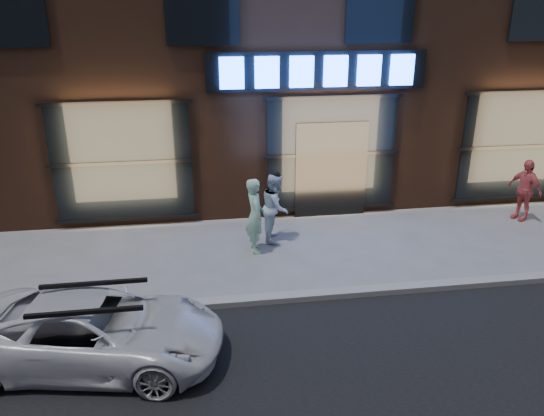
# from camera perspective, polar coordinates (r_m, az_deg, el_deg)

# --- Properties ---
(ground) EXTENTS (90.00, 90.00, 0.00)m
(ground) POSITION_cam_1_polar(r_m,az_deg,el_deg) (10.30, 11.53, -8.94)
(ground) COLOR slate
(ground) RESTS_ON ground
(curb) EXTENTS (60.00, 0.25, 0.12)m
(curb) POSITION_cam_1_polar(r_m,az_deg,el_deg) (10.27, 11.56, -8.65)
(curb) COLOR gray
(curb) RESTS_ON ground
(man_bowtie) EXTENTS (0.45, 0.64, 1.66)m
(man_bowtie) POSITION_cam_1_polar(r_m,az_deg,el_deg) (11.35, -1.83, -0.82)
(man_bowtie) COLOR #9ED0BA
(man_bowtie) RESTS_ON ground
(man_cap) EXTENTS (0.76, 0.89, 1.58)m
(man_cap) POSITION_cam_1_polar(r_m,az_deg,el_deg) (11.92, 0.37, 0.10)
(man_cap) COLOR white
(man_cap) RESTS_ON ground
(passerby) EXTENTS (0.69, 0.98, 1.55)m
(passerby) POSITION_cam_1_polar(r_m,az_deg,el_deg) (14.46, 25.50, 1.79)
(passerby) COLOR #E4615E
(passerby) RESTS_ON ground
(white_suv) EXTENTS (4.11, 2.44, 1.07)m
(white_suv) POSITION_cam_1_polar(r_m,az_deg,el_deg) (8.56, -18.57, -12.43)
(white_suv) COLOR silver
(white_suv) RESTS_ON ground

